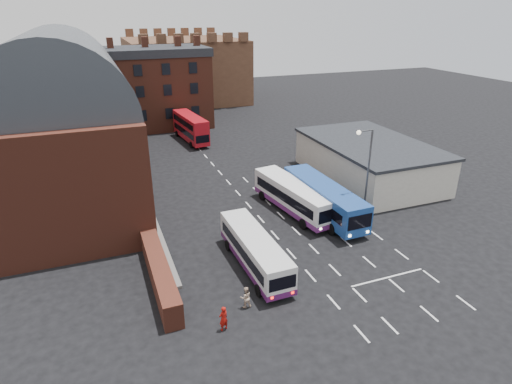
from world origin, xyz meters
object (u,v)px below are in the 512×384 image
object	(u,v)px
bus_white_outbound	(255,249)
pedestrian_red	(223,318)
street_lamp	(366,167)
bus_white_inbound	(293,195)
bus_red_double	(191,128)
pedestrian_beige	(246,297)
bus_blue	(323,197)

from	to	relation	value
bus_white_outbound	pedestrian_red	xyz separation A→B (m)	(-4.15, -5.61, -0.70)
street_lamp	bus_white_inbound	bearing A→B (deg)	141.70
street_lamp	pedestrian_red	size ratio (longest dim) A/B	5.17
bus_red_double	pedestrian_beige	bearing A→B (deg)	75.86
bus_blue	street_lamp	world-z (taller)	street_lamp
bus_red_double	pedestrian_red	xyz separation A→B (m)	(-7.33, -39.23, -1.19)
bus_white_inbound	pedestrian_beige	size ratio (longest dim) A/B	7.11
street_lamp	bus_white_outbound	bearing A→B (deg)	-162.84
bus_white_outbound	pedestrian_red	size ratio (longest dim) A/B	5.75
street_lamp	bus_blue	bearing A→B (deg)	140.32
street_lamp	pedestrian_red	distance (m)	18.76
bus_white_inbound	pedestrian_beige	bearing A→B (deg)	43.87
bus_blue	street_lamp	bearing A→B (deg)	138.83
bus_white_inbound	bus_blue	bearing A→B (deg)	135.00
bus_red_double	street_lamp	distance (m)	31.35
bus_white_outbound	street_lamp	distance (m)	12.69
bus_red_double	pedestrian_red	world-z (taller)	bus_red_double
pedestrian_red	bus_red_double	bearing A→B (deg)	-119.86
pedestrian_beige	pedestrian_red	bearing A→B (deg)	41.87
bus_red_double	pedestrian_beige	world-z (taller)	bus_red_double
bus_red_double	pedestrian_red	size ratio (longest dim) A/B	5.84
bus_white_inbound	bus_blue	size ratio (longest dim) A/B	0.95
bus_white_outbound	pedestrian_beige	world-z (taller)	bus_white_outbound
bus_blue	pedestrian_beige	xyz separation A→B (m)	(-11.17, -9.91, -1.05)
pedestrian_red	pedestrian_beige	size ratio (longest dim) A/B	1.10
bus_white_inbound	bus_red_double	distance (m)	26.41
bus_blue	street_lamp	distance (m)	4.80
bus_red_double	pedestrian_red	distance (m)	39.93
bus_white_inbound	pedestrian_red	xyz separation A→B (m)	(-10.88, -13.06, -0.85)
bus_white_inbound	pedestrian_red	distance (m)	17.02
street_lamp	pedestrian_beige	xyz separation A→B (m)	(-13.83, -7.70, -4.38)
bus_white_outbound	bus_blue	world-z (taller)	bus_blue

